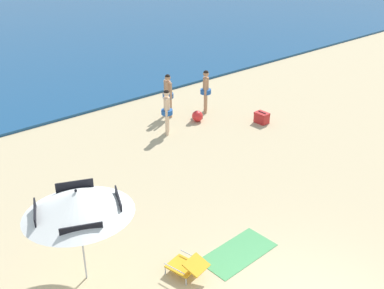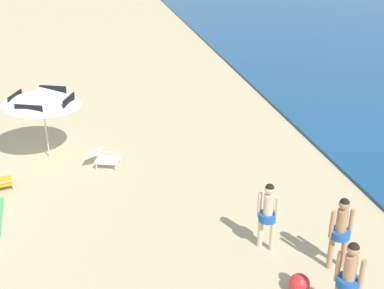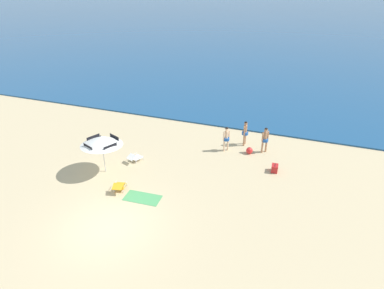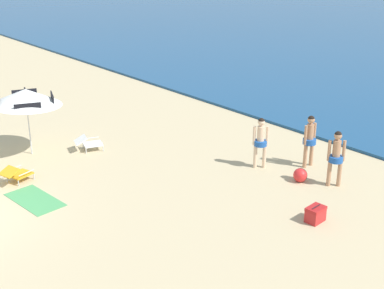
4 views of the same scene
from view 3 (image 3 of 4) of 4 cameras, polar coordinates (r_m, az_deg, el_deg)
name	(u,v)px [view 3 (image 3 of 4)]	position (r m, az deg, el deg)	size (l,w,h in m)	color
ground_plane	(110,227)	(14.56, -14.69, -14.22)	(800.00, 800.00, 0.00)	tan
beach_umbrella_striped_main	(101,141)	(17.48, -16.07, 0.68)	(2.31, 2.33, 2.25)	silver
lounge_chair_under_umbrella	(119,186)	(16.47, -13.01, -7.34)	(0.73, 0.97, 0.51)	gold
lounge_chair_beside_umbrella	(135,157)	(18.86, -10.31, -2.30)	(0.80, 1.01, 0.52)	white
person_standing_near_shore	(245,131)	(20.45, 9.59, 2.34)	(0.40, 0.49, 1.64)	tan
person_standing_beside	(226,137)	(19.57, 6.23, 1.32)	(0.39, 0.39, 1.60)	beige
person_wading_in	(265,138)	(19.77, 13.08, 1.11)	(0.41, 0.41, 1.66)	tan
cooler_box	(275,168)	(18.23, 14.72, -4.18)	(0.38, 0.51, 0.43)	red
beach_ball	(249,150)	(19.76, 10.34, -1.07)	(0.41, 0.41, 0.41)	red
beach_towel	(143,198)	(15.90, -8.94, -9.51)	(0.90, 1.80, 0.01)	#4C9E5B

